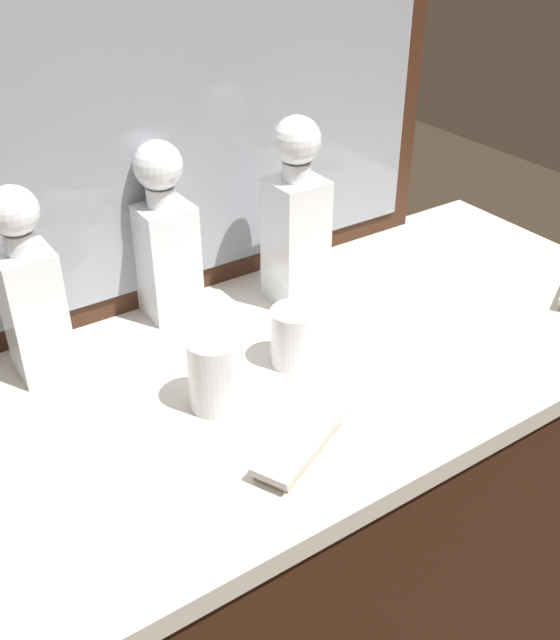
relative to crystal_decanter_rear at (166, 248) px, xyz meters
The scene contains 8 objects.
dresser 0.60m from the crystal_decanter_rear, 74.07° to the right, with size 1.39×0.60×0.85m.
dresser_mirror 0.23m from the crystal_decanter_rear, 34.88° to the left, with size 1.01×0.03×0.68m.
crystal_decanter_rear is the anchor object (origin of this frame).
crystal_decanter_far_left 0.24m from the crystal_decanter_rear, 168.24° to the right, with size 0.08×0.08×0.30m.
crystal_decanter_right 0.22m from the crystal_decanter_rear, 22.04° to the right, with size 0.09×0.09×0.32m.
crystal_tumbler_center 0.28m from the crystal_decanter_rear, 103.14° to the right, with size 0.08×0.08×0.11m.
crystal_tumbler_right 0.27m from the crystal_decanter_rear, 69.80° to the right, with size 0.07×0.07×0.09m.
silver_brush_right 0.42m from the crystal_decanter_rear, 92.95° to the right, with size 0.17×0.12×0.02m.
Camera 1 is at (-0.51, -0.75, 1.50)m, focal length 40.89 mm.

